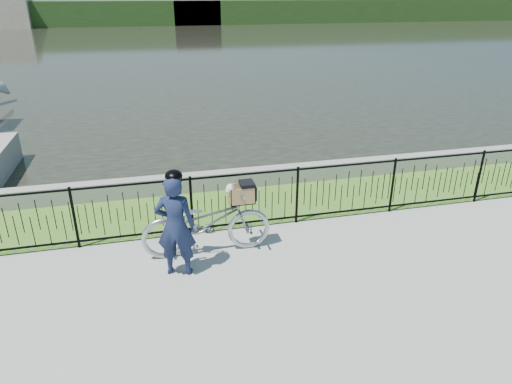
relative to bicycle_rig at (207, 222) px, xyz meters
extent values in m
plane|color=gray|center=(0.82, -0.91, -0.58)|extent=(120.00, 120.00, 0.00)
cube|color=#447123|center=(0.82, 1.69, -0.58)|extent=(60.00, 2.00, 0.01)
plane|color=black|center=(0.82, 32.09, -0.58)|extent=(120.00, 120.00, 0.00)
cube|color=gray|center=(0.82, 2.69, -0.38)|extent=(60.00, 0.30, 0.40)
cube|color=#27451A|center=(0.82, 59.09, 0.92)|extent=(120.00, 6.00, 3.00)
cube|color=#A29682|center=(6.82, 57.59, 1.02)|extent=(6.00, 3.00, 3.20)
imported|color=#A8ACB4|center=(-0.01, 0.00, -0.01)|extent=(2.18, 0.76, 1.14)
cube|color=black|center=(0.60, 0.00, 0.30)|extent=(0.38, 0.18, 0.02)
cube|color=olive|center=(0.60, 0.00, 0.31)|extent=(0.42, 0.28, 0.01)
cube|color=olive|center=(0.60, 0.13, 0.45)|extent=(0.42, 0.02, 0.29)
cube|color=olive|center=(0.60, -0.13, 0.45)|extent=(0.42, 0.01, 0.29)
cube|color=olive|center=(0.80, 0.00, 0.45)|extent=(0.01, 0.28, 0.29)
cube|color=olive|center=(0.39, 0.00, 0.45)|extent=(0.02, 0.28, 0.29)
cube|color=black|center=(0.69, 0.00, 0.63)|extent=(0.23, 0.29, 0.06)
cube|color=black|center=(0.82, 0.00, 0.48)|extent=(0.02, 0.29, 0.24)
ellipsoid|color=silver|center=(0.58, 0.00, 0.43)|extent=(0.31, 0.22, 0.20)
sphere|color=silver|center=(0.41, -0.02, 0.58)|extent=(0.15, 0.15, 0.15)
sphere|color=silver|center=(0.36, -0.04, 0.55)|extent=(0.07, 0.07, 0.07)
sphere|color=black|center=(0.33, -0.05, 0.54)|extent=(0.02, 0.02, 0.02)
cone|color=brown|center=(0.41, 0.04, 0.64)|extent=(0.06, 0.08, 0.08)
cone|color=brown|center=(0.43, -0.06, 0.64)|extent=(0.06, 0.08, 0.08)
imported|color=#151D3B|center=(-0.55, -0.50, 0.25)|extent=(0.69, 0.53, 1.67)
ellipsoid|color=black|center=(-0.55, -0.50, 1.07)|extent=(0.26, 0.29, 0.18)
camera|label=1|loc=(-0.81, -6.78, 3.55)|focal=32.00mm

